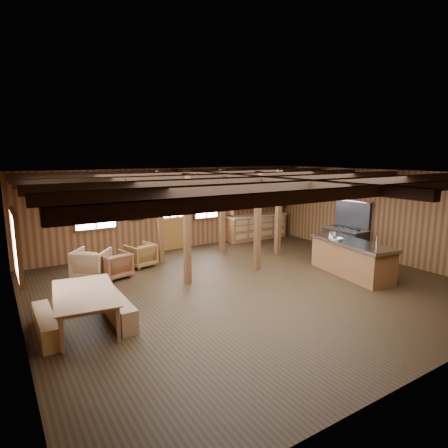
{
  "coord_description": "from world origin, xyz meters",
  "views": [
    {
      "loc": [
        -5.27,
        -7.22,
        3.24
      ],
      "look_at": [
        0.04,
        1.25,
        1.39
      ],
      "focal_mm": 30.0,
      "sensor_mm": 36.0,
      "label": 1
    }
  ],
  "objects": [
    {
      "name": "armchair_a",
      "position": [
        -1.7,
        3.09,
        0.34
      ],
      "size": [
        0.9,
        0.92,
        0.69
      ],
      "primitive_type": "imported",
      "rotation": [
        0.0,
        0.0,
        3.4
      ],
      "color": "brown",
      "rests_on": "floor"
    },
    {
      "name": "step_stool",
      "position": [
        2.99,
        -0.86,
        0.2
      ],
      "size": [
        0.51,
        0.41,
        0.4
      ],
      "primitive_type": "cube",
      "rotation": [
        0.0,
        0.0,
        -0.22
      ],
      "color": "olive",
      "rests_on": "floor"
    },
    {
      "name": "pot_rack",
      "position": [
        3.06,
        0.33,
        2.29
      ],
      "size": [
        0.42,
        3.0,
        0.41
      ],
      "color": "#303033",
      "rests_on": "ceiling"
    },
    {
      "name": "pendant_lamps",
      "position": [
        -2.25,
        1.0,
        2.25
      ],
      "size": [
        1.86,
        2.36,
        0.66
      ],
      "color": "#303033",
      "rests_on": "ceiling"
    },
    {
      "name": "commercial_range",
      "position": [
        4.65,
        0.92,
        0.59
      ],
      "size": [
        0.77,
        1.45,
        1.79
      ],
      "color": "#303033",
      "rests_on": "floor"
    },
    {
      "name": "room",
      "position": [
        0.0,
        0.0,
        1.4
      ],
      "size": [
        10.04,
        9.04,
        2.84
      ],
      "color": "black",
      "rests_on": "ground"
    },
    {
      "name": "window_back_right",
      "position": [
        1.3,
        4.46,
        1.6
      ],
      "size": [
        1.02,
        0.06,
        1.32
      ],
      "color": "white",
      "rests_on": "wall_back"
    },
    {
      "name": "window_back_left",
      "position": [
        -2.6,
        4.46,
        1.6
      ],
      "size": [
        1.32,
        0.06,
        1.32
      ],
      "color": "white",
      "rests_on": "wall_back"
    },
    {
      "name": "bowl",
      "position": [
        2.66,
        -0.44,
        0.97
      ],
      "size": [
        0.3,
        0.3,
        0.07
      ],
      "primitive_type": "imported",
      "rotation": [
        0.0,
        0.0,
        -0.09
      ],
      "color": "silver",
      "rests_on": "kitchen_island"
    },
    {
      "name": "bench_aisle",
      "position": [
        -3.35,
        -0.16,
        0.23
      ],
      "size": [
        0.31,
        1.67,
        0.46
      ],
      "primitive_type": "cube",
      "color": "olive",
      "rests_on": "floor"
    },
    {
      "name": "armchair_c",
      "position": [
        -3.16,
        2.8,
        0.39
      ],
      "size": [
        1.19,
        1.19,
        0.78
      ],
      "primitive_type": "imported",
      "rotation": [
        0.0,
        0.0,
        2.48
      ],
      "color": "#9C7147",
      "rests_on": "floor"
    },
    {
      "name": "notice_boards",
      "position": [
        -1.5,
        4.46,
        1.64
      ],
      "size": [
        1.08,
        0.03,
        0.9
      ],
      "color": "beige",
      "rests_on": "wall_back"
    },
    {
      "name": "armchair_b",
      "position": [
        -2.65,
        2.46,
        0.34
      ],
      "size": [
        0.89,
        0.91,
        0.69
      ],
      "primitive_type": "imported",
      "rotation": [
        0.0,
        0.0,
        3.38
      ],
      "color": "brown",
      "rests_on": "floor"
    },
    {
      "name": "window_left",
      "position": [
        -4.96,
        0.5,
        1.6
      ],
      "size": [
        0.14,
        1.24,
        1.32
      ],
      "color": "white",
      "rests_on": "wall_back"
    },
    {
      "name": "bench_wall",
      "position": [
        -4.65,
        -0.16,
        0.21
      ],
      "size": [
        0.29,
        1.52,
        0.42
      ],
      "primitive_type": "cube",
      "color": "olive",
      "rests_on": "floor"
    },
    {
      "name": "ceiling_joists",
      "position": [
        0.0,
        0.18,
        2.68
      ],
      "size": [
        9.8,
        8.82,
        0.18
      ],
      "color": "black",
      "rests_on": "ceiling"
    },
    {
      "name": "back_door",
      "position": [
        0.0,
        4.45,
        0.88
      ],
      "size": [
        1.02,
        0.08,
        2.15
      ],
      "color": "brown",
      "rests_on": "floor"
    },
    {
      "name": "kitchen_island",
      "position": [
        2.9,
        -0.74,
        0.48
      ],
      "size": [
        1.23,
        2.6,
        1.2
      ],
      "rotation": [
        0.0,
        0.0,
        -0.14
      ],
      "color": "brown",
      "rests_on": "floor"
    },
    {
      "name": "back_counter",
      "position": [
        3.4,
        4.2,
        0.6
      ],
      "size": [
        2.55,
        0.6,
        2.45
      ],
      "color": "brown",
      "rests_on": "floor"
    },
    {
      "name": "dining_table",
      "position": [
        -3.9,
        -0.16,
        0.35
      ],
      "size": [
        1.34,
        2.1,
        0.69
      ],
      "primitive_type": "imported",
      "rotation": [
        0.0,
        0.0,
        1.44
      ],
      "color": "#986645",
      "rests_on": "floor"
    },
    {
      "name": "timber_posts",
      "position": [
        0.52,
        2.08,
        1.4
      ],
      "size": [
        3.95,
        2.35,
        2.8
      ],
      "color": "#4C2E15",
      "rests_on": "floor"
    },
    {
      "name": "counter_pot",
      "position": [
        2.93,
        -0.05,
        1.02
      ],
      "size": [
        0.27,
        0.27,
        0.16
      ],
      "primitive_type": "cylinder",
      "color": "silver",
      "rests_on": "kitchen_island"
    }
  ]
}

